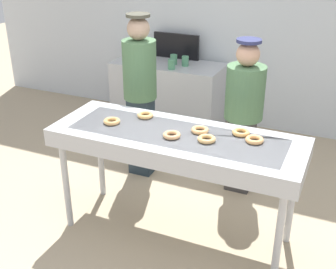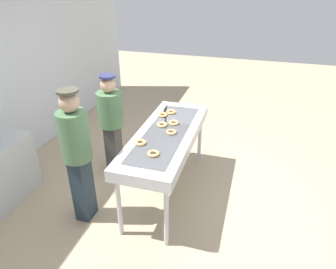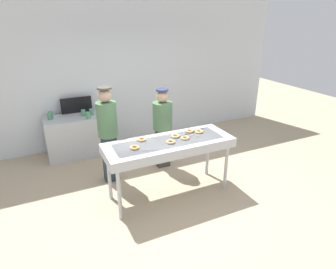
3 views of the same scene
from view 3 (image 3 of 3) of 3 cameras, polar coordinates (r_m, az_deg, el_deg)
name	(u,v)px [view 3 (image 3 of 3)]	position (r m, az deg, el deg)	size (l,w,h in m)	color
ground_plane	(169,193)	(4.84, 0.22, -11.67)	(16.00, 16.00, 0.00)	tan
back_wall	(119,67)	(6.50, -9.80, 13.17)	(8.00, 0.12, 3.38)	silver
fryer_conveyor	(169,146)	(4.41, 0.23, -2.27)	(2.01, 0.72, 0.95)	#B7BABF
glazed_donut_0	(135,147)	(4.15, -6.70, -2.58)	(0.14, 0.14, 0.03)	#E2A961
glazed_donut_1	(199,131)	(4.71, 6.22, 0.61)	(0.14, 0.14, 0.03)	#EFAB64
glazed_donut_2	(142,139)	(4.41, -5.28, -0.97)	(0.14, 0.14, 0.03)	#ECB367
glazed_donut_3	(190,131)	(4.72, 4.33, 0.73)	(0.14, 0.14, 0.03)	#EFB05E
glazed_donut_4	(171,142)	(4.30, 0.52, -1.47)	(0.14, 0.14, 0.03)	#E7AA6E
glazed_donut_5	(175,136)	(4.51, 1.47, -0.28)	(0.14, 0.14, 0.03)	#EBAF6C
glazed_donut_6	(185,138)	(4.45, 3.41, -0.67)	(0.14, 0.14, 0.03)	#E7B067
worker_baker	(108,130)	(4.88, -11.95, 0.87)	(0.33, 0.33, 1.69)	#212F3A
worker_assistant	(162,124)	(5.29, -1.12, 2.18)	(0.36, 0.36, 1.53)	#3A3838
prep_counter	(82,135)	(6.23, -16.84, -0.12)	(1.41, 0.63, 0.84)	#B7BABF
paper_cup_0	(51,115)	(6.16, -22.40, 3.66)	(0.09, 0.09, 0.12)	#4C8C66
paper_cup_1	(88,115)	(5.88, -15.65, 3.70)	(0.09, 0.09, 0.12)	#4C8C66
paper_cup_2	(83,113)	(6.07, -16.57, 4.18)	(0.09, 0.09, 0.12)	#4C8C66
paper_cup_3	(50,116)	(6.07, -22.57, 3.37)	(0.09, 0.09, 0.12)	#4C8C66
paper_cup_4	(91,112)	(6.08, -15.06, 4.39)	(0.09, 0.09, 0.12)	#4C8C66
menu_display	(76,105)	(6.29, -17.84, 5.64)	(0.63, 0.04, 0.33)	black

